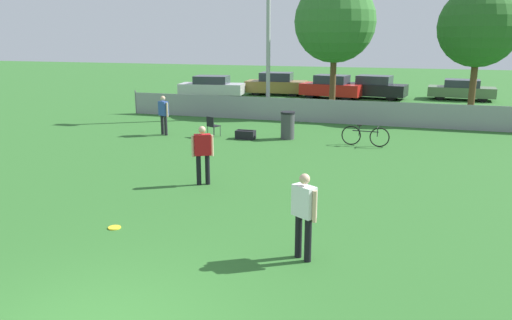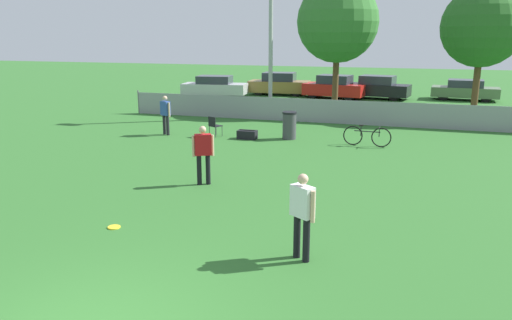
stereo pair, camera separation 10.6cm
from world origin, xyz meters
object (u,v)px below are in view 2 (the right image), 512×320
(player_receiver_white, at_px, (302,210))
(parked_car_red, at_px, (335,87))
(trash_bin, at_px, (289,125))
(parked_car_silver, at_px, (215,87))
(parked_car_tan, at_px, (279,84))
(parked_car_dark, at_px, (377,88))
(player_thrower_red, at_px, (203,151))
(folding_chair_sideline, at_px, (214,125))
(parked_car_olive, at_px, (465,90))
(frisbee_disc, at_px, (114,227))
(spectator_in_blue, at_px, (165,112))
(bicycle_sideline, at_px, (367,136))
(gear_bag_sideline, at_px, (247,135))
(tree_near_pole, at_px, (338,22))
(light_pole, at_px, (271,14))
(tree_far_right, at_px, (482,27))

(player_receiver_white, bearing_deg, parked_car_red, 130.28)
(trash_bin, xyz_separation_m, parked_car_silver, (-8.12, 12.08, 0.12))
(parked_car_tan, bearing_deg, parked_car_dark, -5.40)
(player_thrower_red, relative_size, parked_car_silver, 0.37)
(folding_chair_sideline, xyz_separation_m, parked_car_olive, (10.63, 15.60, 0.15))
(player_thrower_red, xyz_separation_m, frisbee_disc, (-0.56, -3.53, -0.94))
(spectator_in_blue, relative_size, parked_car_olive, 0.39)
(spectator_in_blue, distance_m, bicycle_sideline, 8.13)
(gear_bag_sideline, bearing_deg, trash_bin, 17.77)
(folding_chair_sideline, relative_size, parked_car_olive, 0.20)
(trash_bin, bearing_deg, tree_near_pole, 85.77)
(parked_car_red, bearing_deg, parked_car_dark, 24.58)
(light_pole, distance_m, gear_bag_sideline, 7.26)
(player_thrower_red, distance_m, frisbee_disc, 3.70)
(player_thrower_red, bearing_deg, folding_chair_sideline, 80.95)
(player_thrower_red, xyz_separation_m, bicycle_sideline, (3.80, 6.33, -0.57))
(player_thrower_red, bearing_deg, gear_bag_sideline, 68.82)
(tree_near_pole, xyz_separation_m, parked_car_silver, (-8.69, 4.36, -3.99))
(light_pole, xyz_separation_m, tree_near_pole, (2.77, 2.82, -0.32))
(spectator_in_blue, bearing_deg, tree_far_right, -120.44)
(tree_near_pole, relative_size, frisbee_disc, 24.81)
(parked_car_dark, height_order, parked_car_olive, parked_car_dark)
(player_receiver_white, relative_size, bicycle_sideline, 0.92)
(light_pole, distance_m, parked_car_tan, 10.59)
(parked_car_olive, bearing_deg, parked_car_tan, -171.84)
(bicycle_sideline, bearing_deg, trash_bin, 175.63)
(player_thrower_red, distance_m, parked_car_silver, 20.22)
(parked_car_red, bearing_deg, player_receiver_white, -72.14)
(bicycle_sideline, xyz_separation_m, parked_car_red, (-3.42, 13.98, 0.34))
(light_pole, relative_size, tree_far_right, 1.34)
(light_pole, xyz_separation_m, parked_car_olive, (9.82, 10.25, -4.34))
(bicycle_sideline, bearing_deg, light_pole, 138.02)
(spectator_in_blue, height_order, parked_car_silver, spectator_in_blue)
(tree_far_right, bearing_deg, player_thrower_red, -119.56)
(folding_chair_sideline, height_order, bicycle_sideline, folding_chair_sideline)
(light_pole, xyz_separation_m, bicycle_sideline, (5.26, -5.31, -4.60))
(spectator_in_blue, relative_size, folding_chair_sideline, 1.97)
(tree_far_right, bearing_deg, frisbee_disc, -115.96)
(gear_bag_sideline, bearing_deg, light_pole, 96.48)
(frisbee_disc, relative_size, parked_car_silver, 0.06)
(frisbee_disc, relative_size, parked_car_tan, 0.06)
(player_receiver_white, height_order, parked_car_dark, player_receiver_white)
(tree_near_pole, bearing_deg, spectator_in_blue, -123.65)
(bicycle_sideline, relative_size, parked_car_dark, 0.41)
(parked_car_dark, bearing_deg, trash_bin, -89.44)
(tree_near_pole, height_order, parked_car_tan, tree_near_pole)
(frisbee_disc, height_order, parked_car_silver, parked_car_silver)
(trash_bin, xyz_separation_m, parked_car_dark, (2.28, 14.24, 0.17))
(light_pole, xyz_separation_m, parked_car_tan, (-2.10, 9.48, -4.25))
(bicycle_sideline, bearing_deg, tree_near_pole, 110.32)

